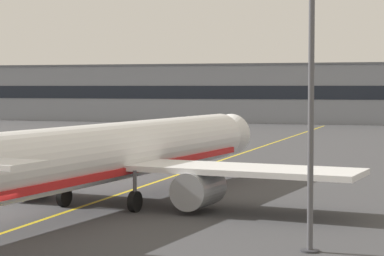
{
  "coord_description": "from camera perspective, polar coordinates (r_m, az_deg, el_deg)",
  "views": [
    {
      "loc": [
        19.68,
        -32.52,
        7.73
      ],
      "look_at": [
        7.29,
        10.84,
        5.3
      ],
      "focal_mm": 71.77,
      "sensor_mm": 36.0,
      "label": 1
    }
  ],
  "objects": [
    {
      "name": "airliner_foreground",
      "position": [
        50.18,
        -5.86,
        -1.91
      ],
      "size": [
        32.36,
        41.41,
        11.65
      ],
      "color": "white",
      "rests_on": "ground"
    },
    {
      "name": "terminal_building",
      "position": [
        165.66,
        7.4,
        2.58
      ],
      "size": [
        155.35,
        12.4,
        12.65
      ],
      "color": "gray",
      "rests_on": "ground"
    },
    {
      "name": "safety_cone_by_nose_gear",
      "position": [
        64.27,
        0.4,
        -3.59
      ],
      "size": [
        0.44,
        0.44,
        0.55
      ],
      "color": "orange",
      "rests_on": "ground"
    },
    {
      "name": "taxiway_centreline",
      "position": [
        66.0,
        -1.52,
        -3.64
      ],
      "size": [
        6.9,
        179.89,
        0.01
      ],
      "primitive_type": "cube",
      "rotation": [
        0.0,
        0.0,
        -0.04
      ],
      "color": "yellow",
      "rests_on": "ground"
    },
    {
      "name": "apron_lamp_post",
      "position": [
        35.99,
        8.84,
        2.47
      ],
      "size": [
        2.24,
        0.9,
        14.11
      ],
      "color": "#515156",
      "rests_on": "ground"
    }
  ]
}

